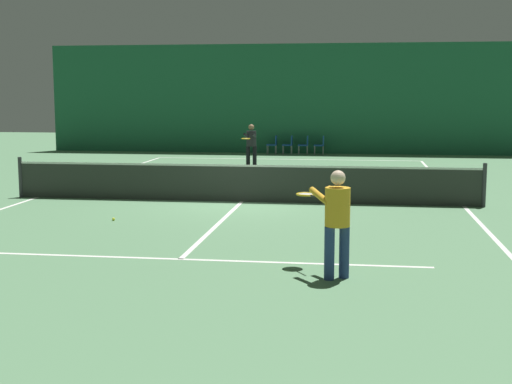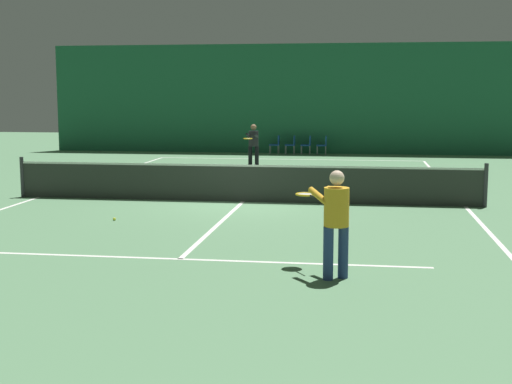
# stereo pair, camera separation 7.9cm
# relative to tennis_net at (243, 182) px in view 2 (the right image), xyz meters

# --- Properties ---
(ground_plane) EXTENTS (60.00, 60.00, 0.00)m
(ground_plane) POSITION_rel_tennis_net_xyz_m (0.00, 0.00, -0.51)
(ground_plane) COLOR #56845B
(backdrop_curtain) EXTENTS (23.00, 0.12, 4.97)m
(backdrop_curtain) POSITION_rel_tennis_net_xyz_m (0.00, 15.00, 1.97)
(backdrop_curtain) COLOR #1E5B3D
(backdrop_curtain) RESTS_ON ground
(court_line_baseline_far) EXTENTS (11.00, 0.10, 0.00)m
(court_line_baseline_far) POSITION_rel_tennis_net_xyz_m (0.00, 11.90, -0.51)
(court_line_baseline_far) COLOR white
(court_line_baseline_far) RESTS_ON ground
(court_line_service_far) EXTENTS (8.25, 0.10, 0.00)m
(court_line_service_far) POSITION_rel_tennis_net_xyz_m (0.00, 6.40, -0.51)
(court_line_service_far) COLOR white
(court_line_service_far) RESTS_ON ground
(court_line_service_near) EXTENTS (8.25, 0.10, 0.00)m
(court_line_service_near) POSITION_rel_tennis_net_xyz_m (0.00, -6.40, -0.51)
(court_line_service_near) COLOR white
(court_line_service_near) RESTS_ON ground
(court_line_sideline_left) EXTENTS (0.10, 23.80, 0.00)m
(court_line_sideline_left) POSITION_rel_tennis_net_xyz_m (-5.50, 0.00, -0.51)
(court_line_sideline_left) COLOR white
(court_line_sideline_left) RESTS_ON ground
(court_line_sideline_right) EXTENTS (0.10, 23.80, 0.00)m
(court_line_sideline_right) POSITION_rel_tennis_net_xyz_m (5.50, 0.00, -0.51)
(court_line_sideline_right) COLOR white
(court_line_sideline_right) RESTS_ON ground
(court_line_centre) EXTENTS (0.10, 12.80, 0.00)m
(court_line_centre) POSITION_rel_tennis_net_xyz_m (0.00, 0.00, -0.51)
(court_line_centre) COLOR white
(court_line_centre) RESTS_ON ground
(tennis_net) EXTENTS (12.00, 0.10, 1.07)m
(tennis_net) POSITION_rel_tennis_net_xyz_m (0.00, 0.00, 0.00)
(tennis_net) COLOR #2D332D
(tennis_net) RESTS_ON ground
(player_near) EXTENTS (1.00, 1.32, 1.63)m
(player_near) POSITION_rel_tennis_net_xyz_m (2.58, -7.26, 0.44)
(player_near) COLOR navy
(player_near) RESTS_ON ground
(player_far) EXTENTS (0.44, 1.34, 1.60)m
(player_far) POSITION_rel_tennis_net_xyz_m (-1.02, 8.49, 0.42)
(player_far) COLOR black
(player_far) RESTS_ON ground
(courtside_chair_0) EXTENTS (0.44, 0.44, 0.84)m
(courtside_chair_0) POSITION_rel_tennis_net_xyz_m (-0.87, 14.45, -0.03)
(courtside_chair_0) COLOR #99999E
(courtside_chair_0) RESTS_ON ground
(courtside_chair_1) EXTENTS (0.44, 0.44, 0.84)m
(courtside_chair_1) POSITION_rel_tennis_net_xyz_m (-0.16, 14.45, -0.03)
(courtside_chair_1) COLOR #99999E
(courtside_chair_1) RESTS_ON ground
(courtside_chair_2) EXTENTS (0.44, 0.44, 0.84)m
(courtside_chair_2) POSITION_rel_tennis_net_xyz_m (0.55, 14.45, -0.03)
(courtside_chair_2) COLOR #99999E
(courtside_chair_2) RESTS_ON ground
(courtside_chair_3) EXTENTS (0.44, 0.44, 0.84)m
(courtside_chair_3) POSITION_rel_tennis_net_xyz_m (1.27, 14.45, -0.03)
(courtside_chair_3) COLOR #99999E
(courtside_chair_3) RESTS_ON ground
(tennis_ball) EXTENTS (0.07, 0.07, 0.07)m
(tennis_ball) POSITION_rel_tennis_net_xyz_m (-2.32, -3.07, -0.48)
(tennis_ball) COLOR #D1DB33
(tennis_ball) RESTS_ON ground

